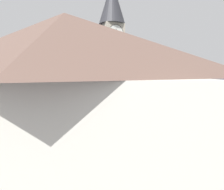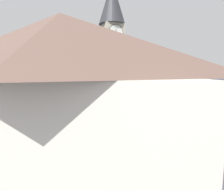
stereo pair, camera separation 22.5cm
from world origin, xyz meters
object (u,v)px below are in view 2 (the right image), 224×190
(car_white_side, at_px, (64,131))
(building_terrace_right, at_px, (220,92))
(car_silver_kerb, at_px, (157,108))
(road_sign, at_px, (117,128))
(car_blue_kerb, at_px, (52,110))
(lamp_post, at_px, (89,110))
(pedestrian, at_px, (84,112))
(clock_tower, at_px, (112,41))
(tree, at_px, (161,100))
(car_red_corner, at_px, (82,106))
(building_shop_left, at_px, (64,140))

(car_white_side, height_order, building_terrace_right, building_terrace_right)
(car_silver_kerb, bearing_deg, road_sign, 41.11)
(car_blue_kerb, distance_m, lamp_post, 14.50)
(pedestrian, bearing_deg, car_silver_kerb, 177.96)
(clock_tower, xyz_separation_m, building_terrace_right, (-22.57, 1.11, -8.40))
(tree, relative_size, lamp_post, 1.44)
(car_silver_kerb, bearing_deg, lamp_post, 27.25)
(clock_tower, bearing_deg, building_terrace_right, 177.19)
(car_red_corner, relative_size, road_sign, 1.59)
(tree, bearing_deg, car_blue_kerb, -61.74)
(tree, bearing_deg, building_shop_left, 37.75)
(clock_tower, relative_size, car_red_corner, 4.79)
(tree, distance_m, building_terrace_right, 22.37)
(car_blue_kerb, xyz_separation_m, building_terrace_right, (-30.89, 10.49, 3.28))
(building_shop_left, bearing_deg, road_sign, -124.21)
(tree, bearing_deg, pedestrian, -69.16)
(car_blue_kerb, relative_size, car_white_side, 0.96)
(car_red_corner, bearing_deg, car_white_side, 69.38)
(clock_tower, height_order, pedestrian, clock_tower)
(car_blue_kerb, height_order, lamp_post, lamp_post)
(car_blue_kerb, bearing_deg, pedestrian, 134.62)
(car_blue_kerb, distance_m, building_terrace_right, 32.78)
(clock_tower, height_order, car_white_side, clock_tower)
(clock_tower, xyz_separation_m, car_silver_kerb, (-11.48, -3.94, -11.68))
(building_shop_left, xyz_separation_m, lamp_post, (-4.83, -14.08, -1.85))
(car_silver_kerb, height_order, car_white_side, same)
(car_red_corner, bearing_deg, car_silver_kerb, 151.57)
(pedestrian, relative_size, building_terrace_right, 0.21)
(car_red_corner, height_order, road_sign, road_sign)
(car_white_side, bearing_deg, car_red_corner, -110.62)
(road_sign, bearing_deg, car_silver_kerb, -138.89)
(tree, relative_size, building_terrace_right, 0.86)
(clock_tower, bearing_deg, building_shop_left, 62.34)
(car_white_side, relative_size, tree, 0.64)
(car_white_side, bearing_deg, building_shop_left, 82.81)
(car_silver_kerb, relative_size, car_white_side, 1.01)
(car_red_corner, distance_m, building_shop_left, 31.13)
(building_shop_left, distance_m, building_terrace_right, 36.74)
(clock_tower, height_order, car_red_corner, clock_tower)
(car_blue_kerb, bearing_deg, car_red_corner, -162.87)
(car_blue_kerb, relative_size, car_red_corner, 0.94)
(clock_tower, relative_size, tree, 3.10)
(lamp_post, bearing_deg, car_silver_kerb, -152.75)
(clock_tower, height_order, building_shop_left, clock_tower)
(building_terrace_right, bearing_deg, pedestrian, -12.09)
(lamp_post, xyz_separation_m, road_sign, (-1.86, 4.23, -1.32))
(pedestrian, height_order, tree, tree)
(building_shop_left, bearing_deg, car_white_side, -97.19)
(building_shop_left, bearing_deg, car_silver_kerb, -133.30)
(car_white_side, bearing_deg, road_sign, 136.65)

